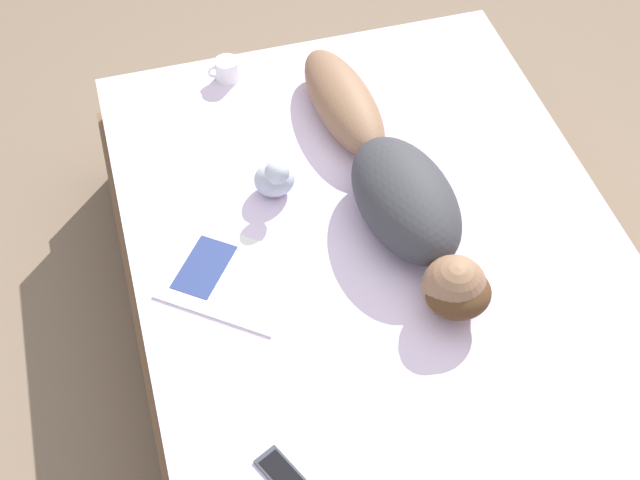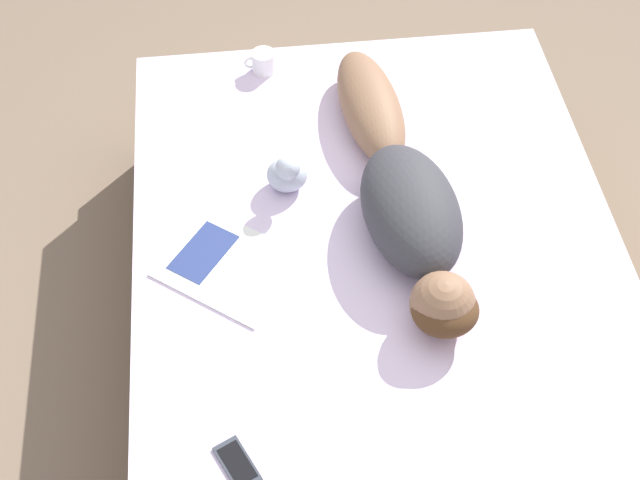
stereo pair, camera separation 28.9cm
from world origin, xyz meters
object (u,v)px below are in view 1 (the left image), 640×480
Objects in this scene: open_magazine at (232,277)px; coffee_mug at (227,69)px; cell_phone at (282,473)px; person at (394,183)px.

coffee_mug is at bearing -63.95° from open_magazine.
open_magazine is 0.69m from cell_phone.
coffee_mug is at bearing -122.38° from cell_phone.
cell_phone is at bearing 126.38° from open_magazine.
coffee_mug is (-0.19, -0.95, 0.04)m from open_magazine.
open_magazine is at bearing 78.83° from coffee_mug.
person reaches higher than cell_phone.
person is at bearing 117.37° from coffee_mug.
coffee_mug is at bearing -67.72° from person.
coffee_mug is (0.41, -0.79, -0.06)m from person.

